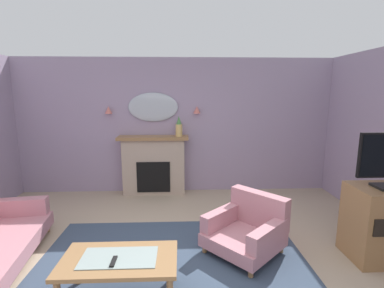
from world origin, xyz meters
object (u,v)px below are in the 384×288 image
at_px(coffee_table, 119,263).
at_px(tv_cabinet, 384,223).
at_px(fireplace, 154,166).
at_px(tv_remote, 114,262).
at_px(mantel_vase_left, 179,127).
at_px(armchair_beside_couch, 248,228).
at_px(wall_sconce_right, 197,110).
at_px(wall_mirror, 153,107).
at_px(wall_sconce_left, 108,110).

xyz_separation_m(coffee_table, tv_cabinet, (3.02, 0.57, 0.07)).
xyz_separation_m(fireplace, tv_remote, (-0.10, -2.99, -0.12)).
height_order(fireplace, tv_cabinet, fireplace).
distance_m(mantel_vase_left, armchair_beside_couch, 2.47).
xyz_separation_m(fireplace, armchair_beside_couch, (1.37, -2.10, -0.27)).
bearing_deg(wall_sconce_right, tv_cabinet, -49.05).
height_order(fireplace, tv_remote, fireplace).
xyz_separation_m(wall_sconce_right, tv_remote, (-0.95, -3.08, -1.21)).
bearing_deg(armchair_beside_couch, tv_remote, -148.86).
xyz_separation_m(wall_mirror, wall_sconce_left, (-0.85, -0.05, -0.05)).
height_order(fireplace, wall_sconce_right, wall_sconce_right).
relative_size(wall_sconce_right, armchair_beside_couch, 0.12).
bearing_deg(fireplace, tv_cabinet, -38.33).
distance_m(mantel_vase_left, tv_remote, 3.15).
bearing_deg(wall_sconce_left, tv_remote, -76.26).
bearing_deg(coffee_table, fireplace, 88.75).
xyz_separation_m(mantel_vase_left, wall_sconce_left, (-1.35, 0.12, 0.33)).
bearing_deg(wall_mirror, armchair_beside_couch, -58.51).
bearing_deg(fireplace, wall_mirror, 90.00).
height_order(coffee_table, tv_cabinet, tv_cabinet).
relative_size(wall_sconce_right, tv_remote, 0.88).
height_order(mantel_vase_left, tv_remote, mantel_vase_left).
height_order(fireplace, mantel_vase_left, mantel_vase_left).
distance_m(fireplace, tv_cabinet, 3.78).
bearing_deg(wall_mirror, coffee_table, -91.19).
bearing_deg(fireplace, tv_remote, -91.85).
distance_m(wall_sconce_left, tv_cabinet, 4.68).
bearing_deg(wall_sconce_left, wall_mirror, 3.37).
distance_m(wall_mirror, tv_remote, 3.38).
xyz_separation_m(wall_sconce_right, coffee_table, (-0.91, -3.00, -1.28)).
distance_m(fireplace, wall_mirror, 1.15).
distance_m(tv_remote, tv_cabinet, 3.13).
bearing_deg(tv_remote, mantel_vase_left, 78.61).
height_order(coffee_table, armchair_beside_couch, armchair_beside_couch).
bearing_deg(fireplace, coffee_table, -91.25).
bearing_deg(wall_mirror, mantel_vase_left, -18.78).
bearing_deg(wall_sconce_left, tv_cabinet, -32.55).
relative_size(coffee_table, tv_cabinet, 1.22).
bearing_deg(wall_sconce_left, armchair_beside_couch, -44.60).
bearing_deg(armchair_beside_couch, fireplace, 123.17).
bearing_deg(coffee_table, wall_sconce_left, 104.67).
bearing_deg(armchair_beside_couch, mantel_vase_left, 112.86).
relative_size(wall_mirror, wall_sconce_right, 6.86).
bearing_deg(wall_sconce_left, coffee_table, -75.33).
bearing_deg(wall_mirror, wall_sconce_left, -176.63).
relative_size(wall_mirror, tv_cabinet, 1.07).
xyz_separation_m(wall_mirror, tv_cabinet, (2.96, -2.48, -1.26)).
xyz_separation_m(wall_sconce_left, coffee_table, (0.79, -3.00, -1.28)).
relative_size(coffee_table, armchair_beside_couch, 0.96).
relative_size(mantel_vase_left, armchair_beside_couch, 0.34).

